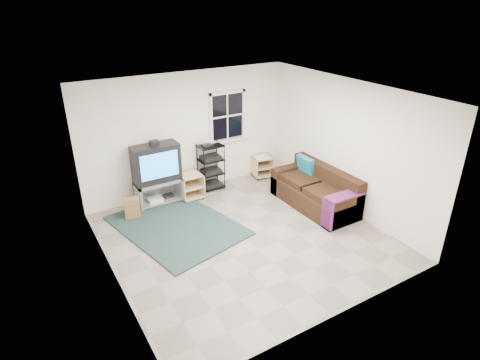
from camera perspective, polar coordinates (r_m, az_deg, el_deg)
room at (r=8.93m, az=-1.80°, el=8.61°), size 4.60×4.62×4.60m
tv_unit at (r=8.29m, az=-11.78°, el=1.48°), size 0.94×0.47×1.38m
av_rack at (r=8.89m, az=-4.14°, el=1.51°), size 0.53×0.39×1.06m
side_table_left at (r=8.61m, az=-7.17°, el=-0.64°), size 0.48×0.48×0.56m
side_table_right at (r=9.57m, az=3.11°, el=2.22°), size 0.53×0.53×0.53m
sofa at (r=8.35m, az=10.75°, el=-1.66°), size 0.85×1.93×0.88m
shag_rug at (r=7.71m, az=-8.97°, el=-6.40°), size 2.27×2.78×0.03m
paper_bag at (r=8.07m, az=-15.09°, el=-3.89°), size 0.33×0.25×0.42m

